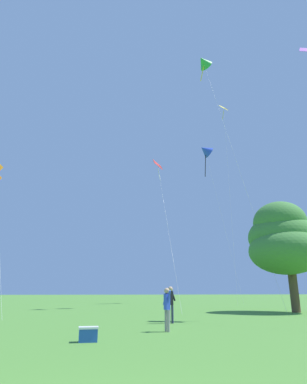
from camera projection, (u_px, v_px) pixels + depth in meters
The scene contains 8 objects.
kite_blue_delta at pixel (205, 150), 52.80m from camera, with size 3.70×5.58×24.19m.
kite_red_high at pixel (159, 171), 35.19m from camera, with size 1.23×10.60×15.21m.
kite_green_small at pixel (204, 62), 38.25m from camera, with size 3.09×9.29×27.69m.
kite_yellow_diamond at pixel (224, 117), 52.58m from camera, with size 4.02×7.55×30.39m.
person_with_spool at pixel (171, 301), 16.50m from camera, with size 0.56×0.24×1.73m.
person_far_back at pixel (167, 305), 13.10m from camera, with size 0.25×0.52×1.62m.
tree_right_cluster at pixel (283, 240), 26.49m from camera, with size 5.64×6.00×8.53m.
picnic_cooler at pixel (88, 334), 10.27m from camera, with size 0.60×0.40×0.44m.
Camera 1 is at (0.06, -3.20, 1.47)m, focal length 31.26 mm.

